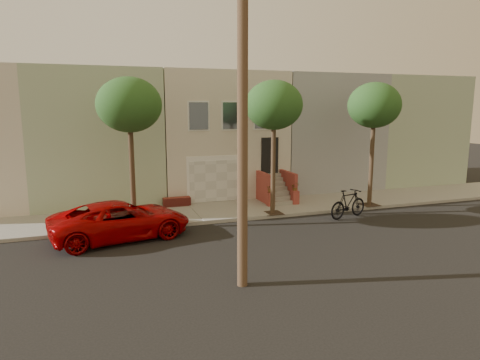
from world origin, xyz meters
name	(u,v)px	position (x,y,z in m)	size (l,w,h in m)	color
ground	(288,242)	(0.00, 0.00, 0.00)	(90.00, 90.00, 0.00)	black
sidewalk	(243,209)	(0.00, 5.35, 0.07)	(40.00, 3.70, 0.15)	gray
house_row	(212,132)	(0.00, 11.19, 3.64)	(33.10, 11.70, 7.00)	beige
tree_left	(129,106)	(-5.50, 3.90, 5.26)	(2.70, 2.57, 6.30)	#2D2116
tree_mid	(274,106)	(1.00, 3.90, 5.26)	(2.70, 2.57, 6.30)	#2D2116
tree_right	(374,106)	(6.50, 3.90, 5.26)	(2.70, 2.57, 6.30)	#2D2116
pickup_truck	(121,220)	(-6.11, 2.62, 0.76)	(2.51, 5.45, 1.51)	#9F0204
motorcycle	(348,204)	(4.28, 2.46, 0.69)	(0.65, 2.29, 1.38)	black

